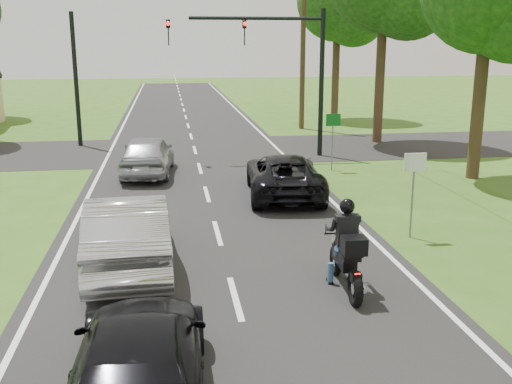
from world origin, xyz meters
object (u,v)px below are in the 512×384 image
silver_sedan (127,232)px  sign_white (414,175)px  motorcycle_rider (347,255)px  traffic_signal (277,56)px  dark_suv (284,175)px  dark_car_behind (139,361)px  utility_pole_far (303,34)px  silver_suv (147,155)px  sign_green (333,128)px

silver_sedan → sign_white: sign_white is taller
motorcycle_rider → traffic_signal: 14.39m
dark_suv → dark_car_behind: bearing=74.8°
motorcycle_rider → traffic_signal: (1.17, 13.93, 3.41)m
dark_car_behind → traffic_signal: size_ratio=0.69×
dark_car_behind → utility_pole_far: 26.75m
dark_suv → silver_sedan: size_ratio=1.00×
motorcycle_rider → silver_suv: 11.86m
dark_suv → silver_suv: bearing=-35.3°
sign_white → silver_sedan: bearing=-171.6°
motorcycle_rider → sign_white: 3.96m
motorcycle_rider → dark_suv: bearing=90.3°
utility_pole_far → sign_green: utility_pole_far is taller
dark_suv → sign_green: 4.39m
silver_sedan → sign_green: (6.98, 9.01, 0.80)m
silver_suv → sign_white: 10.59m
silver_suv → utility_pole_far: bearing=-122.3°
silver_sedan → silver_suv: (0.16, 9.23, -0.05)m
dark_suv → silver_suv: silver_suv is taller
silver_sedan → utility_pole_far: utility_pole_far is taller
motorcycle_rider → sign_green: bearing=77.9°
silver_sedan → sign_green: 11.42m
silver_suv → sign_white: (6.61, -8.22, 0.86)m
silver_suv → dark_car_behind: silver_suv is taller
sign_green → traffic_signal: bearing=117.4°
silver_sedan → dark_car_behind: silver_sedan is taller
utility_pole_far → sign_green: 11.63m
dark_car_behind → silver_sedan: bearing=-83.6°
silver_suv → traffic_signal: bearing=-147.3°
motorcycle_rider → silver_suv: bearing=112.1°
sign_white → sign_green: bearing=88.6°
dark_car_behind → silver_suv: bearing=-87.5°
dark_suv → utility_pole_far: 15.62m
silver_suv → dark_car_behind: size_ratio=0.97×
dark_suv → utility_pole_far: (3.82, 14.49, 4.41)m
dark_suv → sign_white: size_ratio=2.24×
dark_suv → silver_suv: 5.67m
motorcycle_rider → dark_suv: (0.22, 7.44, -0.06)m
dark_car_behind → sign_white: size_ratio=2.07×
dark_car_behind → sign_green: sign_green is taller
dark_suv → silver_sedan: bearing=56.5°
silver_sedan → dark_car_behind: (0.45, -5.17, -0.15)m
dark_car_behind → utility_pole_far: utility_pole_far is taller
dark_car_behind → sign_white: (6.32, 6.18, 0.95)m
silver_sedan → motorcycle_rider: bearing=152.6°
motorcycle_rider → silver_sedan: bearing=157.8°
motorcycle_rider → utility_pole_far: 22.72m
silver_suv → dark_car_behind: (0.29, -14.40, -0.09)m
silver_sedan → dark_suv: bearing=-132.1°
dark_suv → traffic_signal: 7.42m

